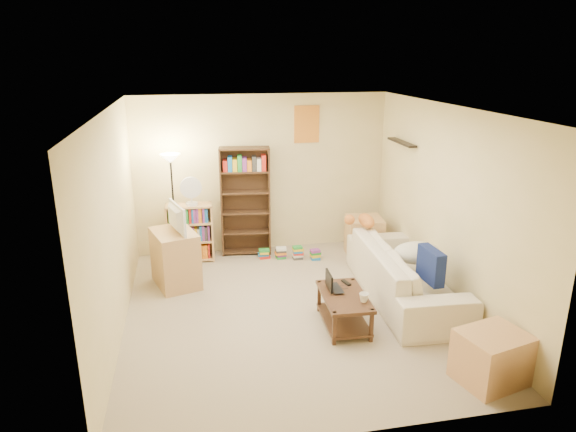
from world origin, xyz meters
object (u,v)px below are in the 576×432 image
(laptop, at_px, (340,288))
(tabby_cat, at_px, (363,220))
(television, at_px, (172,218))
(end_cabinet, at_px, (492,357))
(floor_lamp, at_px, (172,178))
(side_table, at_px, (364,236))
(mug, at_px, (364,298))
(tv_stand, at_px, (175,258))
(short_bookshelf, at_px, (190,233))
(sofa, at_px, (404,273))
(coffee_table, at_px, (344,306))
(tall_bookshelf, at_px, (245,199))
(desk_fan, at_px, (191,190))

(laptop, bearing_deg, tabby_cat, -30.35)
(tabby_cat, relative_size, laptop, 1.73)
(television, xyz_separation_m, end_cabinet, (3.05, -2.85, -0.71))
(tabby_cat, xyz_separation_m, floor_lamp, (-2.68, 0.76, 0.58))
(side_table, relative_size, end_cabinet, 1.00)
(mug, relative_size, television, 0.18)
(tv_stand, bearing_deg, end_cabinet, -60.30)
(tabby_cat, bearing_deg, short_bookshelf, 160.06)
(sofa, distance_m, tv_stand, 3.10)
(television, bearing_deg, end_cabinet, -150.30)
(short_bookshelf, bearing_deg, mug, -52.70)
(coffee_table, relative_size, tall_bookshelf, 0.53)
(floor_lamp, height_order, end_cabinet, floor_lamp)
(laptop, bearing_deg, floor_lamp, 41.43)
(tv_stand, xyz_separation_m, tall_bookshelf, (1.10, 0.99, 0.52))
(tv_stand, distance_m, tall_bookshelf, 1.57)
(desk_fan, bearing_deg, television, -108.41)
(floor_lamp, bearing_deg, desk_fan, 18.66)
(mug, bearing_deg, short_bookshelf, 126.17)
(sofa, xyz_separation_m, television, (-2.95, 0.98, 0.63))
(tall_bookshelf, distance_m, end_cabinet, 4.36)
(tabby_cat, relative_size, tall_bookshelf, 0.32)
(television, distance_m, side_table, 3.05)
(tv_stand, height_order, desk_fan, desk_fan)
(coffee_table, xyz_separation_m, floor_lamp, (-1.95, 2.25, 1.11))
(sofa, distance_m, mug, 1.14)
(coffee_table, relative_size, laptop, 2.92)
(coffee_table, xyz_separation_m, tv_stand, (-1.95, 1.54, 0.14))
(coffee_table, xyz_separation_m, tall_bookshelf, (-0.85, 2.53, 0.65))
(tv_stand, bearing_deg, sofa, -35.48)
(coffee_table, height_order, end_cabinet, end_cabinet)
(sofa, relative_size, laptop, 7.66)
(tall_bookshelf, bearing_deg, tv_stand, -131.93)
(tabby_cat, relative_size, desk_fan, 1.24)
(laptop, bearing_deg, side_table, -28.19)
(sofa, xyz_separation_m, tall_bookshelf, (-1.85, 1.97, 0.56))
(tv_stand, xyz_separation_m, desk_fan, (0.27, 0.80, 0.75))
(sofa, height_order, mug, sofa)
(tall_bookshelf, relative_size, end_cabinet, 2.76)
(tv_stand, xyz_separation_m, short_bookshelf, (0.22, 0.84, 0.06))
(laptop, relative_size, desk_fan, 0.72)
(coffee_table, height_order, side_table, side_table)
(laptop, xyz_separation_m, tall_bookshelf, (-0.84, 2.38, 0.50))
(sofa, height_order, television, television)
(short_bookshelf, relative_size, end_cabinet, 1.45)
(mug, bearing_deg, television, 140.36)
(coffee_table, bearing_deg, tabby_cat, 66.24)
(floor_lamp, bearing_deg, laptop, -47.32)
(tall_bookshelf, bearing_deg, end_cabinet, -57.13)
(mug, bearing_deg, coffee_table, 127.92)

